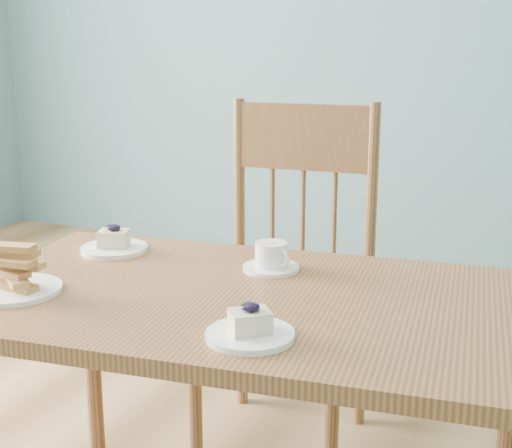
# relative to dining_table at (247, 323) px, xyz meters

# --- Properties ---
(dining_table) EXTENTS (1.34, 0.90, 0.67)m
(dining_table) POSITION_rel_dining_table_xyz_m (0.00, 0.00, 0.00)
(dining_table) COLOR brown
(dining_table) RESTS_ON ground
(dining_chair) EXTENTS (0.51, 0.49, 1.02)m
(dining_chair) POSITION_rel_dining_table_xyz_m (-0.15, 0.56, -0.08)
(dining_chair) COLOR brown
(dining_chair) RESTS_ON ground
(cheesecake_plate_near) EXTENTS (0.16, 0.16, 0.07)m
(cheesecake_plate_near) POSITION_rel_dining_table_xyz_m (0.11, -0.21, 0.08)
(cheesecake_plate_near) COLOR white
(cheesecake_plate_near) RESTS_ON dining_table
(cheesecake_plate_far) EXTENTS (0.17, 0.17, 0.07)m
(cheesecake_plate_far) POSITION_rel_dining_table_xyz_m (-0.45, 0.14, 0.08)
(cheesecake_plate_far) COLOR white
(cheesecake_plate_far) RESTS_ON dining_table
(coffee_cup) EXTENTS (0.13, 0.13, 0.07)m
(coffee_cup) POSITION_rel_dining_table_xyz_m (-0.02, 0.17, 0.10)
(coffee_cup) COLOR white
(coffee_cup) RESTS_ON dining_table
(biscotti_plate) EXTENTS (0.20, 0.20, 0.11)m
(biscotti_plate) POSITION_rel_dining_table_xyz_m (-0.46, -0.21, 0.10)
(biscotti_plate) COLOR white
(biscotti_plate) RESTS_ON dining_table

